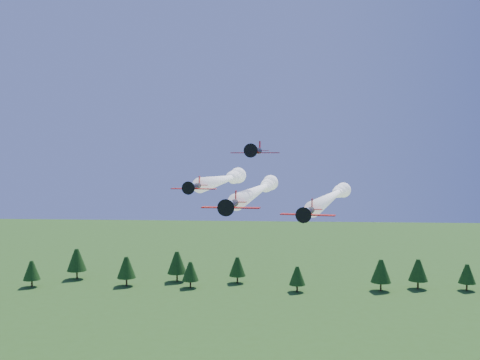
# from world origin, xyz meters

# --- Properties ---
(plane_lead) EXTENTS (10.58, 61.98, 3.70)m
(plane_lead) POSITION_xyz_m (0.82, 25.92, 40.44)
(plane_lead) COLOR black
(plane_lead) RESTS_ON ground
(plane_left) EXTENTS (9.09, 46.88, 3.70)m
(plane_left) POSITION_xyz_m (-6.27, 27.43, 42.40)
(plane_left) COLOR black
(plane_left) RESTS_ON ground
(plane_right) EXTENTS (17.56, 60.15, 3.70)m
(plane_right) POSITION_xyz_m (15.95, 30.14, 38.94)
(plane_right) COLOR black
(plane_right) RESTS_ON ground
(plane_slot) EXTENTS (8.19, 8.93, 2.86)m
(plane_slot) POSITION_xyz_m (0.78, 7.56, 48.06)
(plane_slot) COLOR black
(plane_slot) RESTS_ON ground
(treeline) EXTENTS (172.35, 19.84, 11.57)m
(treeline) POSITION_xyz_m (-8.21, 109.28, 6.56)
(treeline) COLOR #382314
(treeline) RESTS_ON ground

